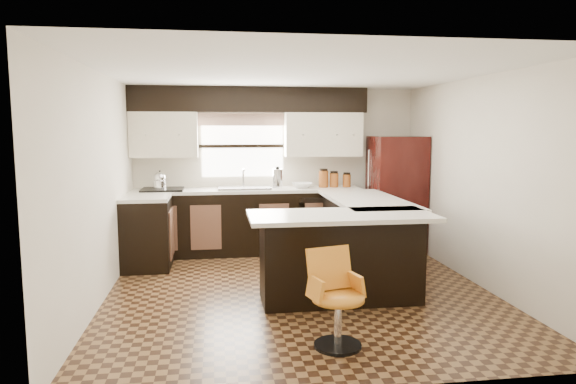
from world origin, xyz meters
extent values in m
plane|color=#49301A|center=(0.00, 0.00, 0.00)|extent=(4.40, 4.40, 0.00)
plane|color=silver|center=(0.00, 0.00, 2.40)|extent=(4.40, 4.40, 0.00)
plane|color=beige|center=(0.00, 2.20, 1.20)|extent=(4.40, 0.00, 4.40)
plane|color=beige|center=(0.00, -2.20, 1.20)|extent=(4.40, 0.00, 4.40)
plane|color=beige|center=(-2.10, 0.00, 1.20)|extent=(0.00, 4.40, 4.40)
plane|color=beige|center=(2.10, 0.00, 1.20)|extent=(0.00, 4.40, 4.40)
cube|color=black|center=(-0.45, 1.90, 0.45)|extent=(3.30, 0.60, 0.90)
cube|color=black|center=(-1.80, 1.25, 0.45)|extent=(0.60, 0.70, 0.90)
cube|color=silver|center=(-0.45, 1.90, 0.92)|extent=(3.30, 0.60, 0.04)
cube|color=silver|center=(-1.80, 1.25, 0.92)|extent=(0.60, 0.70, 0.04)
cube|color=black|center=(-0.40, 2.03, 2.22)|extent=(3.40, 0.35, 0.36)
cube|color=beige|center=(-1.62, 2.03, 1.72)|extent=(0.94, 0.35, 0.64)
cube|color=beige|center=(0.68, 2.03, 1.72)|extent=(1.14, 0.35, 0.64)
cube|color=white|center=(-0.50, 2.18, 1.55)|extent=(1.20, 0.02, 0.90)
cube|color=#D19B93|center=(-0.50, 2.14, 1.94)|extent=(1.30, 0.06, 0.18)
cube|color=#B2B2B7|center=(-0.50, 1.88, 0.96)|extent=(0.75, 0.45, 0.03)
cube|color=black|center=(0.55, 1.61, 0.43)|extent=(0.58, 0.03, 0.78)
cube|color=black|center=(-1.65, 1.88, 0.96)|extent=(0.58, 0.50, 0.02)
cube|color=black|center=(0.90, 0.62, 0.45)|extent=(0.60, 1.95, 0.90)
cube|color=black|center=(0.38, -0.35, 0.45)|extent=(1.65, 0.60, 0.90)
cube|color=silver|center=(0.95, 0.62, 0.92)|extent=(0.84, 1.95, 0.04)
cube|color=silver|center=(0.35, -0.44, 0.92)|extent=(1.89, 0.84, 0.04)
cube|color=black|center=(1.72, 1.70, 0.85)|extent=(0.73, 0.70, 1.70)
cylinder|color=silver|center=(-0.01, 1.90, 1.09)|extent=(0.15, 0.15, 0.28)
imported|color=white|center=(0.35, 1.90, 0.98)|extent=(0.33, 0.33, 0.07)
cylinder|color=brown|center=(0.67, 1.92, 1.07)|extent=(0.14, 0.14, 0.24)
cylinder|color=brown|center=(0.83, 1.92, 1.05)|extent=(0.13, 0.13, 0.21)
cylinder|color=brown|center=(1.03, 1.92, 1.04)|extent=(0.12, 0.12, 0.19)
camera|label=1|loc=(-0.91, -5.47, 1.80)|focal=32.00mm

